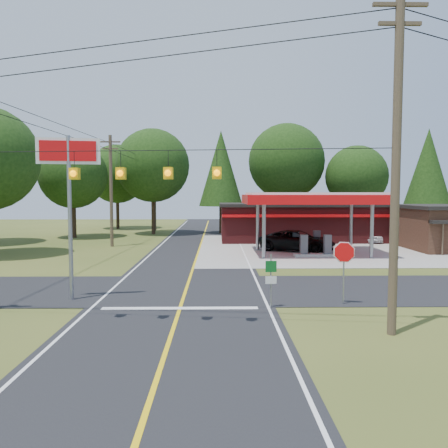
{
  "coord_description": "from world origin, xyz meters",
  "views": [
    {
      "loc": [
        1.57,
        -21.48,
        4.79
      ],
      "look_at": [
        2.0,
        7.0,
        2.8
      ],
      "focal_mm": 35.0,
      "sensor_mm": 36.0,
      "label": 1
    }
  ],
  "objects_px": {
    "suv_car": "(297,241)",
    "octagonal_stop_sign": "(344,257)",
    "gas_canopy": "(311,200)",
    "sedan_car": "(374,236)",
    "big_stop_sign": "(69,177)"
  },
  "relations": [
    {
      "from": "suv_car",
      "to": "sedan_car",
      "type": "distance_m",
      "value": 10.92
    },
    {
      "from": "sedan_car",
      "to": "gas_canopy",
      "type": "bearing_deg",
      "value": -118.01
    },
    {
      "from": "sedan_car",
      "to": "big_stop_sign",
      "type": "relative_size",
      "value": 0.52
    },
    {
      "from": "sedan_car",
      "to": "big_stop_sign",
      "type": "bearing_deg",
      "value": -116.73
    },
    {
      "from": "suv_car",
      "to": "gas_canopy",
      "type": "bearing_deg",
      "value": -127.93
    },
    {
      "from": "suv_car",
      "to": "octagonal_stop_sign",
      "type": "bearing_deg",
      "value": -159.09
    },
    {
      "from": "gas_canopy",
      "to": "octagonal_stop_sign",
      "type": "bearing_deg",
      "value": -97.12
    },
    {
      "from": "octagonal_stop_sign",
      "to": "suv_car",
      "type": "bearing_deg",
      "value": 85.98
    },
    {
      "from": "sedan_car",
      "to": "big_stop_sign",
      "type": "height_order",
      "value": "big_stop_sign"
    },
    {
      "from": "sedan_car",
      "to": "big_stop_sign",
      "type": "xyz_separation_m",
      "value": [
        -22.0,
        -23.01,
        4.87
      ]
    },
    {
      "from": "suv_car",
      "to": "octagonal_stop_sign",
      "type": "height_order",
      "value": "octagonal_stop_sign"
    },
    {
      "from": "big_stop_sign",
      "to": "suv_car",
      "type": "bearing_deg",
      "value": 51.29
    },
    {
      "from": "suv_car",
      "to": "sedan_car",
      "type": "xyz_separation_m",
      "value": [
        8.77,
        6.5,
        -0.21
      ]
    },
    {
      "from": "suv_car",
      "to": "octagonal_stop_sign",
      "type": "xyz_separation_m",
      "value": [
        -1.23,
        -17.51,
        1.22
      ]
    },
    {
      "from": "suv_car",
      "to": "octagonal_stop_sign",
      "type": "distance_m",
      "value": 17.6
    }
  ]
}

